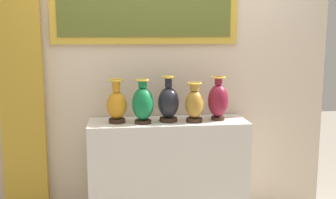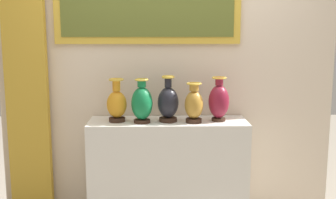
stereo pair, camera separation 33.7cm
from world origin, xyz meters
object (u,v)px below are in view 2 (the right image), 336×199
object	(u,v)px
vase_ochre	(194,105)
vase_burgundy	(219,101)
vase_onyx	(168,103)
vase_amber	(117,104)
vase_emerald	(142,103)

from	to	relation	value
vase_ochre	vase_burgundy	bearing A→B (deg)	13.79
vase_onyx	vase_amber	bearing A→B (deg)	178.81
vase_amber	vase_burgundy	distance (m)	0.85
vase_onyx	vase_ochre	world-z (taller)	vase_onyx
vase_onyx	vase_emerald	bearing A→B (deg)	-169.88
vase_amber	vase_ochre	distance (m)	0.64
vase_ochre	vase_burgundy	distance (m)	0.22
vase_onyx	vase_burgundy	size ratio (longest dim) A/B	1.03
vase_emerald	vase_burgundy	distance (m)	0.64
vase_onyx	vase_burgundy	world-z (taller)	vase_onyx
vase_ochre	vase_amber	bearing A→B (deg)	175.42
vase_ochre	vase_burgundy	xyz separation A→B (m)	(0.21, 0.05, 0.02)
vase_emerald	vase_amber	bearing A→B (deg)	167.21
vase_ochre	vase_burgundy	size ratio (longest dim) A/B	0.89
vase_emerald	vase_ochre	distance (m)	0.43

